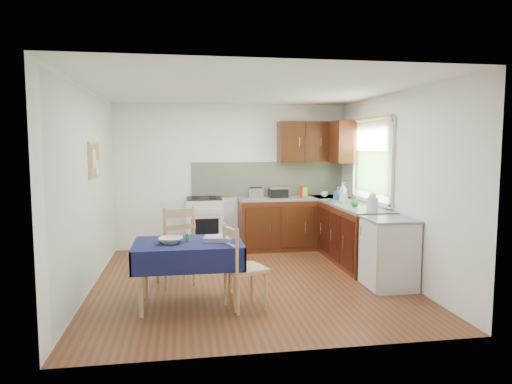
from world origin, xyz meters
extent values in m
plane|color=#4D2914|center=(0.00, 0.00, 0.00)|extent=(4.20, 4.20, 0.00)
cube|color=white|center=(0.00, 0.00, 2.50)|extent=(4.00, 4.20, 0.02)
cube|color=white|center=(0.00, 2.10, 1.25)|extent=(4.00, 0.02, 2.50)
cube|color=white|center=(0.00, -2.10, 1.25)|extent=(4.00, 0.02, 2.50)
cube|color=silver|center=(-2.00, 0.00, 1.25)|extent=(0.02, 4.20, 2.50)
cube|color=white|center=(2.00, 0.00, 1.25)|extent=(0.02, 4.20, 2.50)
cube|color=black|center=(1.05, 1.80, 0.43)|extent=(1.90, 0.60, 0.86)
cube|color=black|center=(1.70, 0.65, 0.43)|extent=(0.60, 1.70, 0.86)
cube|color=slate|center=(1.05, 1.80, 0.88)|extent=(1.90, 0.60, 0.04)
cube|color=slate|center=(1.70, 0.65, 0.88)|extent=(0.60, 1.70, 0.04)
cube|color=slate|center=(1.70, 1.80, 0.88)|extent=(0.60, 0.60, 0.04)
cube|color=beige|center=(0.65, 2.08, 1.20)|extent=(2.70, 0.02, 0.60)
cube|color=black|center=(1.40, 1.93, 1.85)|extent=(1.20, 0.35, 0.70)
cube|color=black|center=(1.82, 1.50, 1.85)|extent=(0.35, 0.50, 0.70)
cube|color=silver|center=(-0.50, 1.80, 0.45)|extent=(0.60, 0.60, 0.90)
cube|color=black|center=(-0.50, 1.80, 0.91)|extent=(0.58, 0.58, 0.02)
cube|color=black|center=(-0.50, 1.50, 0.45)|extent=(0.44, 0.01, 0.32)
cube|color=#2C4E20|center=(1.99, 0.70, 1.50)|extent=(0.01, 1.40, 0.85)
cube|color=silver|center=(1.97, 0.70, 2.15)|extent=(0.04, 1.48, 0.06)
cube|color=silver|center=(1.97, 0.70, 0.95)|extent=(0.04, 1.48, 0.06)
cube|color=tan|center=(1.96, 0.70, 1.93)|extent=(0.02, 1.36, 0.44)
cube|color=silver|center=(1.70, -0.55, 0.42)|extent=(0.55, 0.58, 0.85)
cube|color=slate|center=(1.70, -0.55, 0.87)|extent=(0.58, 0.60, 0.03)
cube|color=tan|center=(-1.98, 0.30, 1.60)|extent=(0.02, 0.62, 0.47)
cube|color=#AD8C48|center=(-1.96, 0.30, 1.60)|extent=(0.01, 0.56, 0.41)
cube|color=white|center=(-1.95, 0.22, 1.62)|extent=(0.00, 0.18, 0.24)
cube|color=white|center=(-1.95, 0.42, 1.50)|extent=(0.00, 0.15, 0.20)
cube|color=#121040|center=(-0.80, -0.78, 0.71)|extent=(1.16, 0.77, 0.03)
cube|color=#121040|center=(-0.80, -1.18, 0.59)|extent=(1.20, 0.02, 0.26)
cube|color=#121040|center=(-0.80, -0.39, 0.59)|extent=(1.20, 0.02, 0.26)
cube|color=#121040|center=(-1.38, -0.78, 0.59)|extent=(0.02, 0.81, 0.26)
cube|color=#121040|center=(-0.21, -0.78, 0.59)|extent=(0.02, 0.81, 0.26)
cylinder|color=tan|center=(-1.29, -1.09, 0.35)|extent=(0.05, 0.05, 0.69)
cylinder|color=tan|center=(-0.30, -1.09, 0.35)|extent=(0.05, 0.05, 0.69)
cylinder|color=tan|center=(-1.29, -0.48, 0.35)|extent=(0.05, 0.05, 0.69)
cylinder|color=tan|center=(-0.30, -0.48, 0.35)|extent=(0.05, 0.05, 0.69)
cube|color=tan|center=(-0.96, 0.03, 0.49)|extent=(0.58, 0.58, 0.04)
cube|color=tan|center=(-0.89, -0.15, 0.87)|extent=(0.40, 0.17, 0.33)
cylinder|color=tan|center=(-0.84, 0.27, 0.24)|extent=(0.04, 0.04, 0.49)
cylinder|color=tan|center=(-1.19, 0.15, 0.24)|extent=(0.04, 0.04, 0.49)
cylinder|color=tan|center=(-0.72, -0.08, 0.24)|extent=(0.04, 0.04, 0.49)
cylinder|color=tan|center=(-1.07, -0.20, 0.24)|extent=(0.04, 0.04, 0.49)
cube|color=tan|center=(-0.18, -0.97, 0.44)|extent=(0.52, 0.52, 0.04)
cube|color=tan|center=(-0.35, -1.03, 0.78)|extent=(0.14, 0.36, 0.29)
cylinder|color=tan|center=(0.03, -1.08, 0.22)|extent=(0.04, 0.04, 0.44)
cylinder|color=tan|center=(-0.08, -0.76, 0.22)|extent=(0.04, 0.04, 0.44)
cylinder|color=tan|center=(-0.29, -1.18, 0.22)|extent=(0.04, 0.04, 0.44)
cylinder|color=tan|center=(-0.39, -0.87, 0.22)|extent=(0.04, 0.04, 0.44)
cube|color=#B7B7BC|center=(0.37, 1.76, 0.99)|extent=(0.25, 0.15, 0.17)
cube|color=black|center=(0.37, 1.76, 1.08)|extent=(0.21, 0.02, 0.02)
cube|color=black|center=(0.77, 1.82, 0.97)|extent=(0.31, 0.27, 0.14)
cube|color=#B7B7BC|center=(0.77, 1.82, 1.06)|extent=(0.31, 0.27, 0.03)
cylinder|color=#B2180E|center=(1.16, 1.72, 1.00)|extent=(0.05, 0.05, 0.20)
cube|color=yellow|center=(1.26, 1.94, 0.98)|extent=(0.13, 0.11, 0.15)
cube|color=gray|center=(1.65, 1.02, 0.91)|extent=(0.38, 0.29, 0.02)
cylinder|color=silver|center=(1.65, 1.02, 0.99)|extent=(0.05, 0.18, 0.18)
cylinder|color=silver|center=(1.68, -0.05, 1.00)|extent=(0.15, 0.15, 0.19)
sphere|color=silver|center=(1.68, -0.05, 1.11)|extent=(0.10, 0.10, 0.10)
imported|color=white|center=(1.58, 1.75, 0.95)|extent=(0.14, 0.14, 0.09)
imported|color=silver|center=(1.61, 0.91, 1.06)|extent=(0.16, 0.16, 0.32)
imported|color=blue|center=(1.64, 1.25, 1.01)|extent=(0.13, 0.13, 0.21)
imported|color=#258B34|center=(1.63, 0.48, 0.97)|extent=(0.15, 0.15, 0.15)
imported|color=beige|center=(-0.99, -0.82, 0.75)|extent=(0.30, 0.30, 0.06)
imported|color=white|center=(-0.45, -0.59, 0.73)|extent=(0.24, 0.26, 0.02)
cylinder|color=green|center=(-0.80, -0.75, 0.77)|extent=(0.04, 0.04, 0.09)
cube|color=navy|center=(-0.47, -0.79, 0.75)|extent=(0.34, 0.29, 0.05)
camera|label=1|loc=(-0.84, -5.82, 1.79)|focal=32.00mm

